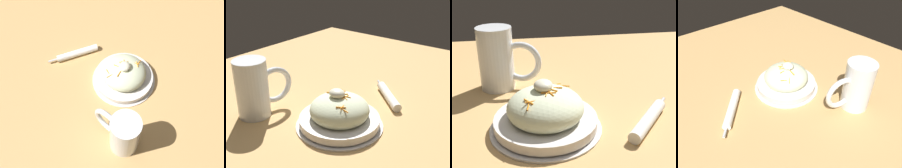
% 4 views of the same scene
% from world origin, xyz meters
% --- Properties ---
extents(ground_plane, '(1.43, 1.43, 0.00)m').
position_xyz_m(ground_plane, '(0.00, 0.00, 0.00)').
color(ground_plane, tan).
extents(salad_plate, '(0.24, 0.24, 0.11)m').
position_xyz_m(salad_plate, '(-0.00, -0.12, 0.04)').
color(salad_plate, silver).
rests_on(salad_plate, ground_plane).
extents(beer_mug, '(0.09, 0.17, 0.17)m').
position_xyz_m(beer_mug, '(-0.23, -0.22, 0.07)').
color(beer_mug, white).
rests_on(beer_mug, ground_plane).
extents(napkin_roll, '(0.16, 0.15, 0.03)m').
position_xyz_m(napkin_roll, '(0.03, 0.10, 0.01)').
color(napkin_roll, white).
rests_on(napkin_roll, ground_plane).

